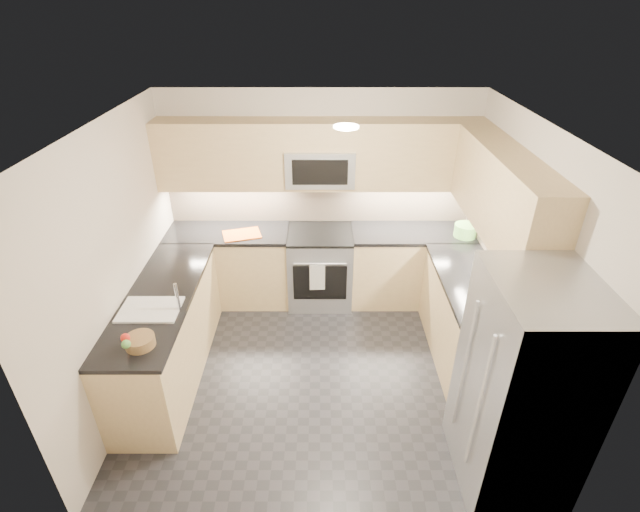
{
  "coord_description": "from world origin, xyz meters",
  "views": [
    {
      "loc": [
        -0.0,
        -3.56,
        3.39
      ],
      "look_at": [
        0.0,
        0.35,
        1.15
      ],
      "focal_mm": 26.0,
      "sensor_mm": 36.0,
      "label": 1
    }
  ],
  "objects_px": {
    "gas_range": "(320,268)",
    "cutting_board": "(242,234)",
    "fruit_basket": "(140,341)",
    "utensil_bowl": "(465,230)",
    "refrigerator": "(522,390)",
    "microwave": "(320,166)"
  },
  "relations": [
    {
      "from": "refrigerator",
      "to": "fruit_basket",
      "type": "height_order",
      "value": "refrigerator"
    },
    {
      "from": "microwave",
      "to": "cutting_board",
      "type": "distance_m",
      "value": 1.19
    },
    {
      "from": "gas_range",
      "to": "cutting_board",
      "type": "bearing_deg",
      "value": -175.68
    },
    {
      "from": "microwave",
      "to": "fruit_basket",
      "type": "bearing_deg",
      "value": -123.94
    },
    {
      "from": "gas_range",
      "to": "microwave",
      "type": "relative_size",
      "value": 1.2
    },
    {
      "from": "utensil_bowl",
      "to": "refrigerator",
      "type": "bearing_deg",
      "value": -95.23
    },
    {
      "from": "refrigerator",
      "to": "fruit_basket",
      "type": "bearing_deg",
      "value": 171.46
    },
    {
      "from": "gas_range",
      "to": "utensil_bowl",
      "type": "bearing_deg",
      "value": -3.34
    },
    {
      "from": "utensil_bowl",
      "to": "cutting_board",
      "type": "height_order",
      "value": "utensil_bowl"
    },
    {
      "from": "microwave",
      "to": "fruit_basket",
      "type": "distance_m",
      "value": 2.65
    },
    {
      "from": "cutting_board",
      "to": "fruit_basket",
      "type": "relative_size",
      "value": 1.8
    },
    {
      "from": "utensil_bowl",
      "to": "fruit_basket",
      "type": "xyz_separation_m",
      "value": [
        -3.09,
        -1.9,
        -0.03
      ]
    },
    {
      "from": "microwave",
      "to": "refrigerator",
      "type": "xyz_separation_m",
      "value": [
        1.45,
        -2.55,
        -0.8
      ]
    },
    {
      "from": "gas_range",
      "to": "utensil_bowl",
      "type": "height_order",
      "value": "utensil_bowl"
    },
    {
      "from": "gas_range",
      "to": "fruit_basket",
      "type": "xyz_separation_m",
      "value": [
        -1.43,
        -1.99,
        0.53
      ]
    },
    {
      "from": "gas_range",
      "to": "cutting_board",
      "type": "distance_m",
      "value": 1.03
    },
    {
      "from": "refrigerator",
      "to": "fruit_basket",
      "type": "distance_m",
      "value": 2.91
    },
    {
      "from": "gas_range",
      "to": "fruit_basket",
      "type": "height_order",
      "value": "fruit_basket"
    },
    {
      "from": "refrigerator",
      "to": "cutting_board",
      "type": "height_order",
      "value": "refrigerator"
    },
    {
      "from": "microwave",
      "to": "utensil_bowl",
      "type": "bearing_deg",
      "value": -7.6
    },
    {
      "from": "utensil_bowl",
      "to": "gas_range",
      "type": "bearing_deg",
      "value": 176.66
    },
    {
      "from": "refrigerator",
      "to": "cutting_board",
      "type": "bearing_deg",
      "value": 134.98
    }
  ]
}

